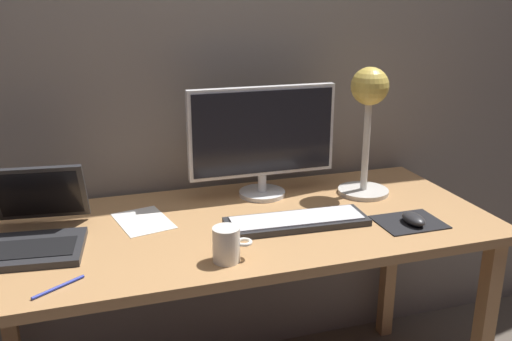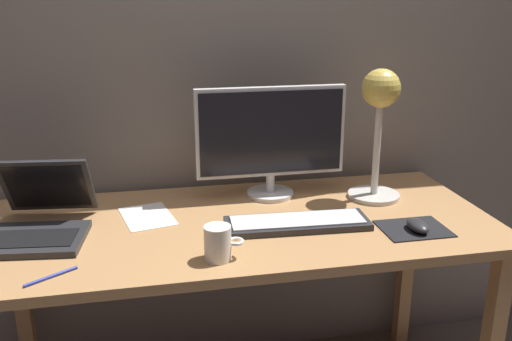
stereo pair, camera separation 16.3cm
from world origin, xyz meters
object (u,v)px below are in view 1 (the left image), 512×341
object	(u,v)px
mouse	(414,219)
pen	(59,287)
laptop	(36,222)
desk_lamp	(368,109)
monitor	(262,136)
coffee_mug	(227,244)
keyboard_main	(297,221)

from	to	relation	value
mouse	pen	xyz separation A→B (m)	(-1.03, -0.08, -0.02)
laptop	desk_lamp	xyz separation A→B (m)	(1.08, 0.08, 0.25)
monitor	coffee_mug	world-z (taller)	monitor
keyboard_main	coffee_mug	size ratio (longest dim) A/B	4.11
laptop	pen	distance (m)	0.31
pen	keyboard_main	bearing A→B (deg)	15.00
monitor	mouse	world-z (taller)	monitor
desk_lamp	pen	distance (m)	1.13
coffee_mug	pen	xyz separation A→B (m)	(-0.43, -0.02, -0.04)
mouse	pen	bearing A→B (deg)	-175.80
monitor	pen	bearing A→B (deg)	-145.32
desk_lamp	monitor	bearing A→B (deg)	165.81
mouse	pen	size ratio (longest dim) A/B	0.69
pen	coffee_mug	bearing A→B (deg)	2.37
keyboard_main	desk_lamp	world-z (taller)	desk_lamp
laptop	mouse	bearing A→B (deg)	-11.55
monitor	mouse	size ratio (longest dim) A/B	5.37
desk_lamp	pen	world-z (taller)	desk_lamp
monitor	laptop	size ratio (longest dim) A/B	1.42
laptop	mouse	xyz separation A→B (m)	(1.10, -0.22, -0.04)
monitor	pen	distance (m)	0.84
mouse	pen	world-z (taller)	mouse
keyboard_main	laptop	xyz separation A→B (m)	(-0.75, 0.11, 0.05)
keyboard_main	desk_lamp	bearing A→B (deg)	29.99
keyboard_main	pen	xyz separation A→B (m)	(-0.69, -0.19, -0.01)
keyboard_main	laptop	size ratio (longest dim) A/B	1.23
desk_lamp	coffee_mug	bearing A→B (deg)	-148.96
mouse	coffee_mug	world-z (taller)	coffee_mug
laptop	mouse	size ratio (longest dim) A/B	3.78
laptop	coffee_mug	distance (m)	0.57
keyboard_main	laptop	world-z (taller)	laptop
desk_lamp	pen	bearing A→B (deg)	-159.80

